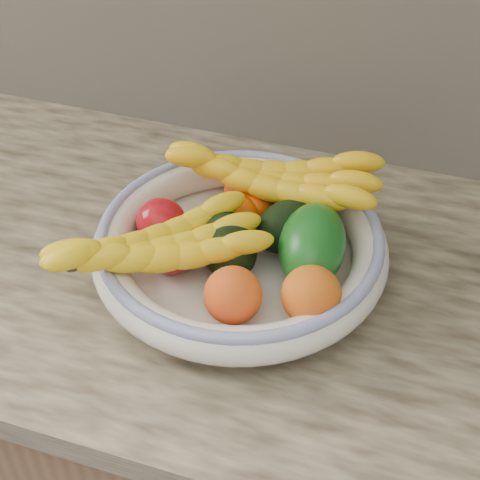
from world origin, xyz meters
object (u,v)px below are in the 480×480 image
Objects in this scene: fruit_bowl at (240,247)px; banana_bunch_back at (271,183)px; banana_bunch_front at (157,252)px; green_mango at (312,245)px.

fruit_bowl is 0.10m from banana_bunch_back.
banana_bunch_back reaches higher than fruit_bowl.
banana_bunch_back is (0.01, 0.10, 0.04)m from fruit_bowl.
banana_bunch_back is 0.20m from banana_bunch_front.
green_mango and banana_bunch_back have the same top height.
green_mango is (0.10, 0.00, 0.03)m from fruit_bowl.
green_mango is at bearing 1.31° from fruit_bowl.
fruit_bowl is 1.24× the size of banana_bunch_back.
banana_bunch_back is (-0.08, 0.09, 0.01)m from green_mango.
green_mango is 0.19m from banana_bunch_front.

